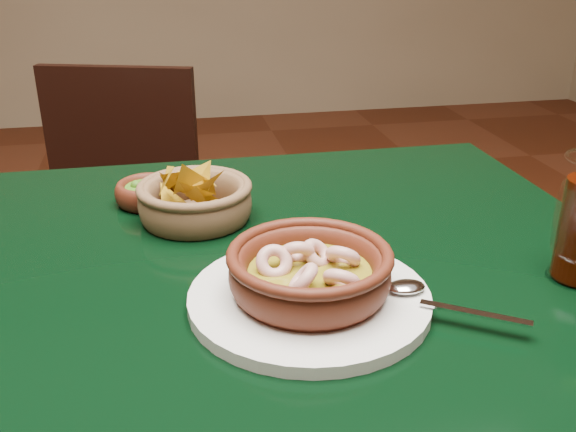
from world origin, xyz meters
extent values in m
cube|color=black|center=(0.00, 0.00, 0.73)|extent=(1.20, 0.80, 0.04)
cylinder|color=black|center=(0.54, 0.34, 0.35)|extent=(0.06, 0.06, 0.71)
cube|color=black|center=(-0.16, 0.64, 0.42)|extent=(0.49, 0.49, 0.04)
cylinder|color=black|center=(-0.37, 0.53, 0.21)|extent=(0.03, 0.03, 0.42)
cylinder|color=black|center=(-0.05, 0.43, 0.21)|extent=(0.03, 0.03, 0.42)
cylinder|color=black|center=(-0.27, 0.85, 0.21)|extent=(0.03, 0.03, 0.42)
cylinder|color=black|center=(0.05, 0.75, 0.21)|extent=(0.03, 0.03, 0.42)
cube|color=black|center=(-0.11, 0.81, 0.65)|extent=(0.37, 0.14, 0.41)
cylinder|color=silver|center=(0.14, -0.14, 0.76)|extent=(0.28, 0.28, 0.01)
cylinder|color=#43180D|center=(0.14, -0.14, 0.77)|extent=(0.16, 0.16, 0.01)
torus|color=#43180D|center=(0.14, -0.14, 0.79)|extent=(0.20, 0.20, 0.04)
torus|color=#43180D|center=(0.14, -0.14, 0.81)|extent=(0.19, 0.19, 0.01)
cylinder|color=olive|center=(0.14, -0.14, 0.79)|extent=(0.14, 0.14, 0.01)
torus|color=#D9A79B|center=(0.18, -0.13, 0.80)|extent=(0.05, 0.05, 0.05)
torus|color=#D9A79B|center=(0.16, -0.11, 0.80)|extent=(0.06, 0.06, 0.04)
torus|color=#D9A79B|center=(0.13, -0.11, 0.81)|extent=(0.05, 0.04, 0.05)
torus|color=#D9A79B|center=(0.10, -0.13, 0.80)|extent=(0.05, 0.04, 0.05)
torus|color=#D9A79B|center=(0.12, -0.17, 0.81)|extent=(0.05, 0.06, 0.05)
torus|color=#D9A79B|center=(0.17, -0.18, 0.80)|extent=(0.05, 0.05, 0.05)
cube|color=silver|center=(0.30, -0.22, 0.77)|extent=(0.10, 0.07, 0.00)
ellipsoid|color=silver|center=(0.25, -0.15, 0.77)|extent=(0.04, 0.03, 0.01)
cylinder|color=brown|center=(0.03, 0.13, 0.75)|extent=(0.14, 0.14, 0.01)
torus|color=brown|center=(0.03, 0.13, 0.78)|extent=(0.20, 0.20, 0.06)
torus|color=brown|center=(0.03, 0.13, 0.80)|extent=(0.17, 0.17, 0.01)
cone|color=#BB8B15|center=(0.00, 0.14, 0.78)|extent=(0.07, 0.08, 0.05)
cone|color=#BB8B15|center=(0.05, 0.11, 0.81)|extent=(0.06, 0.07, 0.07)
cone|color=#BB8B15|center=(0.00, 0.13, 0.82)|extent=(0.08, 0.06, 0.07)
cone|color=#BB8B15|center=(0.04, 0.09, 0.78)|extent=(0.09, 0.07, 0.06)
cone|color=#BB8B15|center=(0.04, 0.13, 0.82)|extent=(0.09, 0.03, 0.08)
cone|color=#BB8B15|center=(0.05, 0.15, 0.81)|extent=(0.06, 0.07, 0.04)
cone|color=#BB8B15|center=(0.03, 0.13, 0.80)|extent=(0.08, 0.06, 0.07)
cone|color=#BB8B15|center=(-0.01, 0.13, 0.82)|extent=(0.04, 0.09, 0.08)
cone|color=#BB8B15|center=(0.02, 0.11, 0.82)|extent=(0.07, 0.04, 0.07)
cone|color=#BB8B15|center=(0.00, 0.17, 0.79)|extent=(0.07, 0.05, 0.07)
cone|color=#BB8B15|center=(0.05, 0.13, 0.80)|extent=(0.07, 0.05, 0.07)
cone|color=#BB8B15|center=(0.03, 0.16, 0.80)|extent=(0.08, 0.06, 0.06)
cone|color=#BB8B15|center=(0.03, 0.11, 0.80)|extent=(0.08, 0.06, 0.07)
cone|color=#BB8B15|center=(0.03, 0.14, 0.80)|extent=(0.08, 0.08, 0.04)
cone|color=#BB8B15|center=(0.05, 0.12, 0.78)|extent=(0.08, 0.06, 0.06)
cone|color=#BB8B15|center=(0.04, 0.09, 0.80)|extent=(0.05, 0.07, 0.07)
cylinder|color=#43180D|center=(-0.04, 0.20, 0.75)|extent=(0.08, 0.08, 0.01)
torus|color=#43180D|center=(-0.04, 0.20, 0.77)|extent=(0.12, 0.12, 0.04)
cylinder|color=#28530E|center=(-0.04, 0.20, 0.77)|extent=(0.07, 0.07, 0.01)
sphere|color=#28530E|center=(-0.03, 0.20, 0.78)|extent=(0.02, 0.02, 0.02)
sphere|color=#28530E|center=(-0.03, 0.22, 0.78)|extent=(0.02, 0.02, 0.02)
sphere|color=#28530E|center=(-0.05, 0.21, 0.78)|extent=(0.02, 0.02, 0.02)
sphere|color=#28530E|center=(-0.04, 0.21, 0.78)|extent=(0.02, 0.02, 0.02)
sphere|color=#28530E|center=(-0.02, 0.22, 0.78)|extent=(0.02, 0.02, 0.02)
cylinder|color=white|center=(0.48, -0.14, 0.75)|extent=(0.07, 0.07, 0.01)
camera|label=1|loc=(-0.01, -0.75, 1.14)|focal=40.00mm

